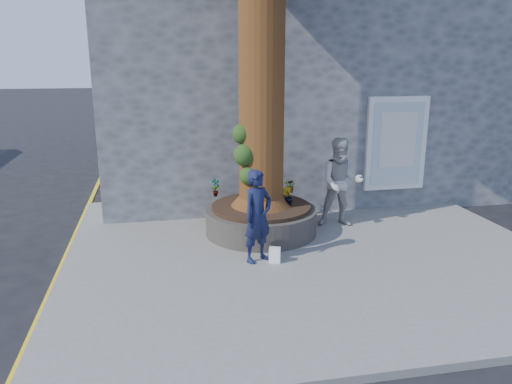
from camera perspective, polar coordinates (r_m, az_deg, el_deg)
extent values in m
plane|color=black|center=(8.58, -1.96, -10.16)|extent=(120.00, 120.00, 0.00)
cube|color=slate|center=(9.77, 5.84, -6.61)|extent=(9.00, 8.00, 0.12)
cube|color=yellow|center=(9.57, -21.53, -8.47)|extent=(0.10, 30.00, 0.01)
cube|color=#525557|center=(15.34, 2.90, 12.59)|extent=(10.00, 8.00, 6.00)
cube|color=white|center=(12.29, 15.72, 5.35)|extent=(1.50, 0.12, 2.20)
cube|color=silver|center=(12.24, 15.84, 5.30)|extent=(1.25, 0.04, 1.95)
cube|color=silver|center=(12.21, 15.92, 5.75)|extent=(0.90, 0.02, 1.30)
cylinder|color=black|center=(10.40, 0.58, -3.29)|extent=(2.30, 2.30, 0.52)
cylinder|color=black|center=(10.31, 0.59, -1.70)|extent=(2.04, 2.04, 0.08)
cylinder|color=#4E2C13|center=(9.91, 0.65, 19.79)|extent=(0.90, 0.90, 7.50)
cone|color=#4E2C13|center=(10.21, 0.59, 0.39)|extent=(1.24, 1.24, 0.70)
sphere|color=#203E14|center=(9.78, -1.34, 4.25)|extent=(0.44, 0.44, 0.44)
sphere|color=#203E14|center=(9.78, -0.88, 1.85)|extent=(0.36, 0.36, 0.36)
sphere|color=#203E14|center=(9.83, -1.59, 6.66)|extent=(0.40, 0.40, 0.40)
imported|color=#141838|center=(8.80, 0.18, -2.79)|extent=(0.73, 0.66, 1.67)
imported|color=#B1AEA9|center=(10.82, 9.70, 1.07)|extent=(1.06, 0.90, 1.92)
cube|color=white|center=(8.96, 2.16, -7.21)|extent=(0.23, 0.18, 0.28)
imported|color=gray|center=(10.92, -4.69, 0.54)|extent=(0.25, 0.21, 0.41)
imported|color=gray|center=(10.21, 3.63, -0.54)|extent=(0.29, 0.29, 0.39)
imported|color=gray|center=(11.25, 3.94, 0.66)|extent=(0.19, 0.19, 0.29)
imported|color=gray|center=(11.25, 3.94, 0.74)|extent=(0.38, 0.38, 0.32)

